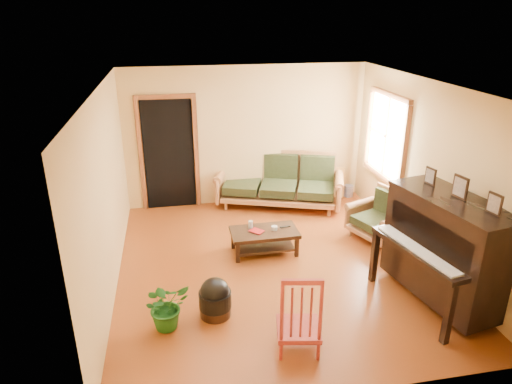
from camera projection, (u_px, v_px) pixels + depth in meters
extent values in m
plane|color=#682B0D|center=(275.00, 265.00, 6.73)|extent=(5.00, 5.00, 0.00)
cube|color=black|center=(169.00, 155.00, 8.36)|extent=(1.08, 0.16, 2.05)
cube|color=white|center=(386.00, 136.00, 7.74)|extent=(0.12, 1.36, 1.46)
cube|color=#A0653A|center=(279.00, 181.00, 8.59)|extent=(2.51, 1.68, 0.99)
cube|color=black|center=(264.00, 241.00, 7.02)|extent=(1.03, 0.57, 0.37)
cube|color=#A0653A|center=(377.00, 216.00, 7.35)|extent=(1.03, 1.05, 0.82)
cube|color=black|center=(445.00, 251.00, 5.67)|extent=(1.24, 1.76, 1.42)
cylinder|color=black|center=(215.00, 302.00, 5.56)|extent=(0.52, 0.52, 0.38)
cube|color=maroon|center=(299.00, 309.00, 4.91)|extent=(0.55, 0.59, 1.00)
cube|color=#C58B41|center=(332.00, 182.00, 9.02)|extent=(0.50, 0.24, 0.65)
cylinder|color=#314093|center=(349.00, 191.00, 9.16)|extent=(0.23, 0.23, 0.23)
imported|color=#195117|center=(167.00, 305.00, 5.32)|extent=(0.67, 0.63, 0.59)
imported|color=#A41615|center=(254.00, 233.00, 6.85)|extent=(0.25, 0.26, 0.02)
cylinder|color=silver|center=(251.00, 224.00, 7.01)|extent=(0.08, 0.08, 0.12)
cylinder|color=white|center=(274.00, 228.00, 6.96)|extent=(0.11, 0.11, 0.06)
cube|color=black|center=(285.00, 227.00, 7.06)|extent=(0.17, 0.07, 0.02)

